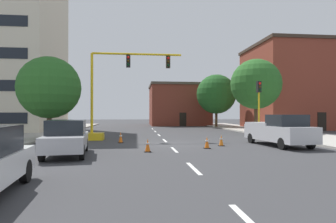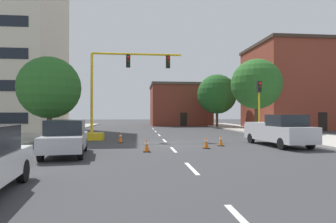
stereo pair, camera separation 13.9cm
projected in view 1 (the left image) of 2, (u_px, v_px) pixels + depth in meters
The scene contains 23 objects.
ground_plane at pixel (168, 144), 19.13m from camera, with size 160.00×160.00×0.00m, color #38383A.
sidewalk_left at pixel (25, 135), 25.73m from camera, with size 6.00×56.00×0.14m, color #9E998E.
sidewalk_right at pixel (281, 133), 28.43m from camera, with size 6.00×56.00×0.14m, color #B2ADA3.
lane_stripe_seg_1 at pixel (194, 168), 10.68m from camera, with size 0.16×2.40×0.01m, color silver.
lane_stripe_seg_2 at pixel (174, 150), 16.15m from camera, with size 0.16×2.40×0.01m, color silver.
lane_stripe_seg_3 at pixel (165, 140), 21.61m from camera, with size 0.16×2.40×0.01m, color silver.
lane_stripe_seg_4 at pixel (159, 135), 27.08m from camera, with size 0.16×2.40×0.01m, color silver.
lane_stripe_seg_5 at pixel (155, 131), 32.54m from camera, with size 0.16×2.40×0.01m, color silver.
lane_stripe_seg_6 at pixel (152, 129), 38.01m from camera, with size 0.16×2.40×0.01m, color silver.
building_tall_left at pixel (3, 35), 33.60m from camera, with size 12.58×12.45×22.71m.
building_brick_center at pixel (178, 105), 50.43m from camera, with size 10.19×9.98×7.15m.
building_row_right at pixel (296, 87), 39.06m from camera, with size 12.34×11.09×11.37m.
traffic_signal_gantry at pixel (104, 112), 22.17m from camera, with size 7.90×1.20×6.83m.
traffic_light_pole_right at pixel (259, 96), 24.15m from camera, with size 0.32×0.47×4.80m.
tree_left_near at pixel (49, 88), 21.47m from camera, with size 4.66×4.66×6.35m.
tree_right_far at pixel (216, 94), 41.93m from camera, with size 5.79×5.79×7.81m.
tree_right_mid at pixel (256, 84), 30.20m from camera, with size 5.31×5.31×7.83m.
pickup_truck_silver at pixel (279, 131), 18.05m from camera, with size 2.44×5.55×1.99m.
sedan_silver_mid_left at pixel (66, 137), 13.92m from camera, with size 2.37×4.69×1.74m.
traffic_cone_roadside_a at pixel (121, 137), 19.94m from camera, with size 0.36×0.36×0.77m.
traffic_cone_roadside_b at pixel (207, 143), 16.71m from camera, with size 0.36×0.36×0.71m.
traffic_cone_roadside_c at pixel (221, 140), 18.04m from camera, with size 0.36×0.36×0.71m.
traffic_cone_roadside_d at pixel (148, 146), 15.20m from camera, with size 0.36×0.36×0.70m.
Camera 1 is at (-2.14, -19.02, 2.06)m, focal length 30.46 mm.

